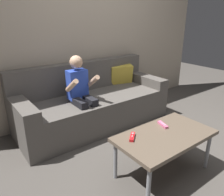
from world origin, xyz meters
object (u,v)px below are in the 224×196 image
at_px(couch, 93,104).
at_px(game_remote_red_center, 132,137).
at_px(game_remote_pink_near_edge, 163,125).
at_px(person_seated_on_couch, 81,92).
at_px(coffee_table, 165,138).

relative_size(couch, game_remote_red_center, 16.02).
xyz_separation_m(couch, game_remote_red_center, (-0.32, -1.17, 0.14)).
xyz_separation_m(couch, game_remote_pink_near_edge, (0.07, -1.18, 0.14)).
bearing_deg(person_seated_on_couch, couch, 33.99).
xyz_separation_m(couch, person_seated_on_couch, (-0.27, -0.18, 0.28)).
relative_size(person_seated_on_couch, game_remote_red_center, 7.74).
bearing_deg(coffee_table, couch, 88.44).
height_order(coffee_table, game_remote_pink_near_edge, game_remote_pink_near_edge).
bearing_deg(game_remote_red_center, couch, 74.66).
distance_m(coffee_table, game_remote_red_center, 0.32).
distance_m(person_seated_on_couch, coffee_table, 1.16).
height_order(coffee_table, game_remote_red_center, game_remote_red_center).
bearing_deg(couch, game_remote_pink_near_edge, -86.45).
distance_m(couch, coffee_table, 1.30).
distance_m(couch, game_remote_pink_near_edge, 1.19).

